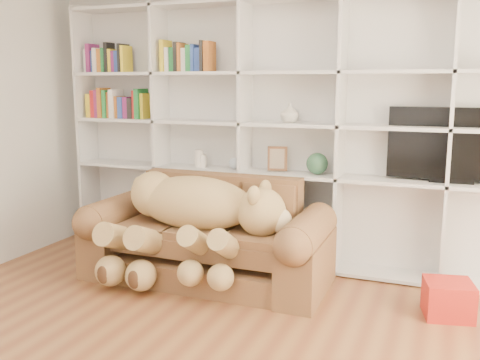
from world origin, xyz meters
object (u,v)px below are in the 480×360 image
at_px(gift_box, 448,299).
at_px(teddy_bear, 191,215).
at_px(tv, 454,146).
at_px(sofa, 208,242).

bearing_deg(gift_box, teddy_bear, -176.75).
height_order(gift_box, tv, tv).
xyz_separation_m(teddy_bear, tv, (1.96, 0.82, 0.57)).
bearing_deg(sofa, teddy_bear, -110.71).
bearing_deg(sofa, gift_box, -1.78).
bearing_deg(tv, gift_box, -87.20).
height_order(teddy_bear, tv, tv).
distance_m(sofa, teddy_bear, 0.33).
xyz_separation_m(sofa, gift_box, (1.93, -0.06, -0.19)).
distance_m(gift_box, tv, 1.25).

